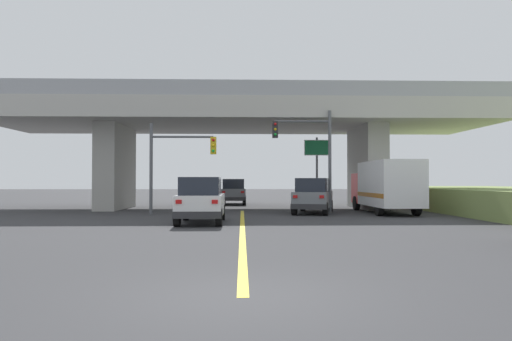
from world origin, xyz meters
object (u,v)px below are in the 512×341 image
Objects in this scene: traffic_signal_nearside at (311,147)px; traffic_signal_farside at (175,157)px; sedan_oncoming at (234,192)px; suv_crossing at (313,196)px; suv_lead at (201,200)px; box_truck at (386,186)px; highway_sign at (317,156)px.

traffic_signal_farside is at bearing -173.99° from traffic_signal_nearside.
sedan_oncoming is 0.76× the size of traffic_signal_nearside.
traffic_signal_farside is at bearing -158.71° from suv_crossing.
suv_crossing is 12.00m from sedan_oncoming.
traffic_signal_nearside is (5.74, 6.17, 2.79)m from suv_lead.
traffic_signal_farside is (-1.91, 5.37, 2.19)m from suv_lead.
suv_lead and sedan_oncoming have the same top height.
traffic_signal_farside is (-7.65, -0.81, -0.59)m from traffic_signal_nearside.
suv_crossing is at bearing 6.48° from traffic_signal_farside.
box_truck reaches higher than suv_crossing.
highway_sign is at bearing 136.31° from box_truck.
box_truck is 1.59× the size of highway_sign.
suv_lead is 12.01m from highway_sign.
traffic_signal_nearside reaches higher than suv_lead.
traffic_signal_nearside reaches higher than highway_sign.
highway_sign is at bearing 26.79° from traffic_signal_farside.
suv_lead is 0.58× the size of box_truck.
suv_lead is 0.85× the size of traffic_signal_farside.
suv_crossing is 8.13m from traffic_signal_farside.
sedan_oncoming is 12.34m from traffic_signal_nearside.
suv_crossing is at bearing 46.76° from suv_lead.
highway_sign reaches higher than sedan_oncoming.
suv_lead is 8.58m from suv_crossing.
suv_lead is at bearing -132.94° from traffic_signal_nearside.
sedan_oncoming is at bearing 112.59° from traffic_signal_nearside.
traffic_signal_farside reaches higher than suv_lead.
traffic_signal_nearside is at bearing -134.89° from suv_crossing.
traffic_signal_farside is (-7.78, -0.88, 2.19)m from suv_crossing.
traffic_signal_farside is at bearing -175.27° from box_truck.
suv_lead is 11.98m from box_truck.
suv_crossing is 1.12× the size of sedan_oncoming.
highway_sign is (6.65, 9.69, 2.45)m from suv_lead.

